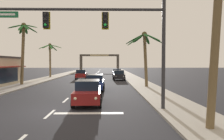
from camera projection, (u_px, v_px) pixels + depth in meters
ground_plane at (53, 111)px, 12.29m from camera, size 220.00×220.00×0.00m
sidewalk_right at (136, 81)px, 32.41m from camera, size 3.20×110.00×0.14m
sidewalk_left at (38, 81)px, 32.14m from camera, size 3.20×110.00×0.14m
lane_markings at (90, 81)px, 32.12m from camera, size 4.28×88.36×0.01m
traffic_signal_mast at (108, 30)px, 12.13m from camera, size 10.65×0.41×7.03m
sedan_lead_at_stop_bar at (88, 92)px, 14.46m from camera, size 2.05×4.49×1.68m
sedan_third_in_queue at (95, 82)px, 21.40m from camera, size 1.97×4.46×1.68m
sedan_oncoming_far at (81, 74)px, 37.06m from camera, size 2.12×4.52×1.68m
sedan_parked_nearest_kerb at (119, 75)px, 34.53m from camera, size 2.04×4.49×1.68m
sedan_parked_mid_kerb at (117, 72)px, 43.94m from camera, size 2.01×4.47×1.68m
palm_left_second at (23, 41)px, 26.09m from camera, size 3.87×3.52×8.07m
palm_left_third at (50, 52)px, 39.46m from camera, size 4.33×4.15×6.72m
palm_right_second at (145, 47)px, 23.75m from camera, size 4.59×4.88×6.57m
town_gateway_arch at (99, 60)px, 74.97m from camera, size 14.49×0.90×6.07m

